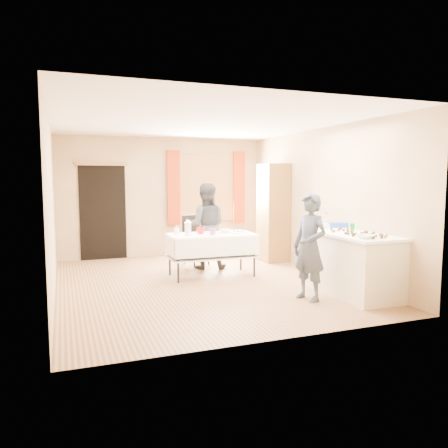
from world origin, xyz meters
name	(u,v)px	position (x,y,z in m)	size (l,w,h in m)	color
floor	(201,283)	(0.00, 0.00, -0.01)	(4.50, 5.50, 0.02)	#9E7047
ceiling	(200,122)	(0.00, 0.00, 2.61)	(4.50, 5.50, 0.02)	white
wall_back	(163,197)	(0.00, 2.76, 1.30)	(4.50, 0.02, 2.60)	tan
wall_front	(280,219)	(0.00, -2.76, 1.30)	(4.50, 0.02, 2.60)	tan
wall_left	(50,207)	(-2.26, 0.00, 1.30)	(0.02, 5.50, 2.60)	tan
wall_right	(320,201)	(2.26, 0.00, 1.30)	(0.02, 5.50, 2.60)	tan
window_frame	(207,188)	(1.00, 2.72, 1.50)	(1.32, 0.06, 1.52)	olive
window_pane	(207,188)	(1.00, 2.71, 1.50)	(1.20, 0.02, 1.40)	white
curtain_left	(174,188)	(0.22, 2.67, 1.50)	(0.28, 0.06, 1.65)	#A63310
curtain_right	(239,188)	(1.78, 2.67, 1.50)	(0.28, 0.06, 1.65)	#A63310
doorway	(103,212)	(-1.30, 2.73, 1.00)	(0.95, 0.04, 2.00)	black
door_lintel	(102,164)	(-1.30, 2.70, 2.02)	(1.05, 0.06, 0.08)	olive
cabinet	(273,213)	(1.99, 1.31, 1.01)	(0.50, 0.60, 2.01)	brown
counter	(350,263)	(1.89, -1.42, 0.45)	(0.79, 1.67, 0.91)	beige
party_table	(212,251)	(0.33, 0.40, 0.45)	(1.53, 0.79, 0.75)	black
chair	(196,250)	(0.37, 1.51, 0.29)	(0.51, 0.51, 0.98)	black
girl	(310,247)	(1.13, -1.51, 0.75)	(0.51, 0.63, 1.51)	#2B364A
woman	(206,226)	(0.44, 1.06, 0.81)	(0.94, 0.83, 1.63)	black
soda_can	(352,227)	(2.04, -1.25, 0.97)	(0.07, 0.07, 0.12)	#0D9429
mixing_bowl	(365,237)	(1.70, -1.99, 0.94)	(0.26, 0.26, 0.05)	white
foam_block	(323,226)	(1.83, -0.79, 0.95)	(0.15, 0.10, 0.08)	white
blue_basket	(338,225)	(2.14, -0.73, 0.95)	(0.30, 0.20, 0.08)	#2341B9
pitcher	(188,229)	(-0.12, 0.31, 0.86)	(0.11, 0.11, 0.22)	silver
cup_red	(201,231)	(0.14, 0.44, 0.81)	(0.18, 0.18, 0.12)	red
cup_rainbow	(213,232)	(0.29, 0.22, 0.81)	(0.16, 0.16, 0.12)	red
small_bowl	(226,231)	(0.63, 0.49, 0.78)	(0.23, 0.23, 0.06)	white
pastry_tray	(239,233)	(0.81, 0.30, 0.76)	(0.28, 0.20, 0.02)	white
bottle	(176,230)	(-0.26, 0.56, 0.83)	(0.09, 0.09, 0.16)	white
cake_balls	(357,233)	(1.86, -1.61, 0.93)	(0.51, 1.11, 0.04)	#3F2314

